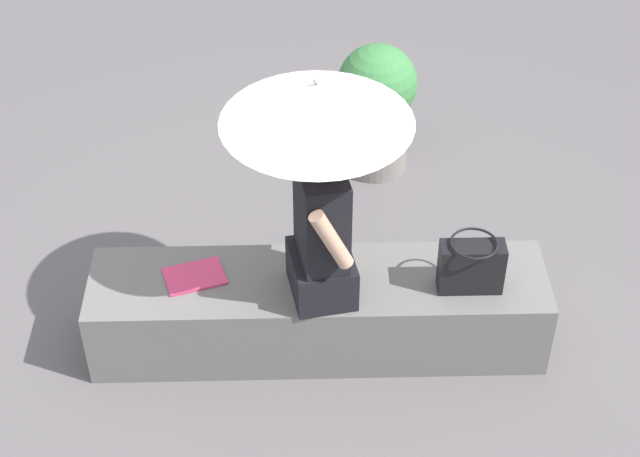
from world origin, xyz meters
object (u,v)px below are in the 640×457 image
at_px(parasol, 317,104).
at_px(magazine, 195,276).
at_px(handbag_black, 471,265).
at_px(person_seated, 322,228).
at_px(planter_far, 377,104).

bearing_deg(parasol, magazine, -3.29).
relative_size(handbag_black, magazine, 1.08).
height_order(person_seated, handbag_black, person_seated).
relative_size(person_seated, parasol, 0.80).
distance_m(parasol, handbag_black, 1.12).
xyz_separation_m(magazine, planter_far, (-0.97, -1.45, 0.01)).
bearing_deg(handbag_black, parasol, -5.51).
bearing_deg(person_seated, planter_far, -103.21).
bearing_deg(planter_far, person_seated, 76.79).
height_order(handbag_black, magazine, handbag_black).
bearing_deg(magazine, handbag_black, 158.12).
relative_size(person_seated, planter_far, 1.10).
xyz_separation_m(person_seated, handbag_black, (-0.70, -0.01, -0.25)).
xyz_separation_m(person_seated, planter_far, (-0.37, -1.56, -0.37)).
height_order(person_seated, parasol, parasol).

